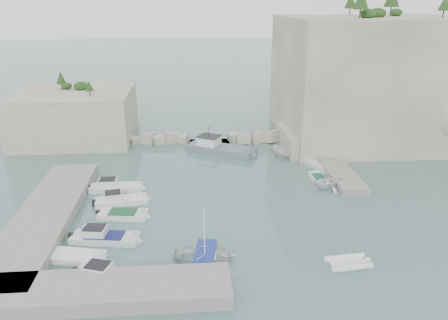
{
  "coord_description": "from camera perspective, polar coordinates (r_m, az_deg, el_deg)",
  "views": [
    {
      "loc": [
        -3.49,
        -37.87,
        19.22
      ],
      "look_at": [
        0.0,
        6.0,
        3.0
      ],
      "focal_mm": 35.0,
      "sensor_mm": 36.0,
      "label": 1
    }
  ],
  "objects": [
    {
      "name": "ground",
      "position": [
        42.61,
        0.64,
        -6.58
      ],
      "size": [
        400.0,
        400.0,
        0.0
      ],
      "primitive_type": "plane",
      "color": "slate",
      "rests_on": "ground"
    },
    {
      "name": "cliff_east",
      "position": [
        67.24,
        19.02,
        9.98
      ],
      "size": [
        26.0,
        22.0,
        17.0
      ],
      "primitive_type": "cube",
      "color": "beige",
      "rests_on": "ground"
    },
    {
      "name": "cliff_terrace",
      "position": [
        60.96,
        11.37,
        2.68
      ],
      "size": [
        8.0,
        10.0,
        2.5
      ],
      "primitive_type": "cube",
      "color": "beige",
      "rests_on": "ground"
    },
    {
      "name": "outcrop_west",
      "position": [
        66.87,
        -18.79,
        5.55
      ],
      "size": [
        16.0,
        14.0,
        7.0
      ],
      "primitive_type": "cube",
      "color": "beige",
      "rests_on": "ground"
    },
    {
      "name": "quay_west",
      "position": [
        43.48,
        -22.32,
        -6.84
      ],
      "size": [
        5.0,
        24.0,
        1.1
      ],
      "primitive_type": "cube",
      "color": "#9E9689",
      "rests_on": "ground"
    },
    {
      "name": "quay_south",
      "position": [
        32.16,
        -15.97,
        -16.16
      ],
      "size": [
        18.0,
        4.0,
        1.1
      ],
      "primitive_type": "cube",
      "color": "#9E9689",
      "rests_on": "ground"
    },
    {
      "name": "ledge_east",
      "position": [
        54.17,
        14.04,
        -0.73
      ],
      "size": [
        3.0,
        16.0,
        0.8
      ],
      "primitive_type": "cube",
      "color": "#9E9689",
      "rests_on": "ground"
    },
    {
      "name": "breakwater",
      "position": [
        62.72,
        -2.07,
        3.04
      ],
      "size": [
        28.0,
        3.0,
        1.4
      ],
      "primitive_type": "cube",
      "color": "beige",
      "rests_on": "ground"
    },
    {
      "name": "motorboat_a",
      "position": [
        48.37,
        -13.87,
        -3.81
      ],
      "size": [
        6.1,
        1.83,
        1.4
      ],
      "primitive_type": null,
      "rotation": [
        0.0,
        0.0,
        0.0
      ],
      "color": "white",
      "rests_on": "ground"
    },
    {
      "name": "motorboat_b",
      "position": [
        45.2,
        -13.22,
        -5.51
      ],
      "size": [
        5.83,
        2.76,
        1.4
      ],
      "primitive_type": null,
      "rotation": [
        0.0,
        0.0,
        0.17
      ],
      "color": "white",
      "rests_on": "ground"
    },
    {
      "name": "motorboat_c",
      "position": [
        42.38,
        -13.03,
        -7.31
      ],
      "size": [
        5.19,
        2.46,
        0.7
      ],
      "primitive_type": null,
      "rotation": [
        0.0,
        0.0,
        -0.13
      ],
      "color": "silver",
      "rests_on": "ground"
    },
    {
      "name": "motorboat_d",
      "position": [
        38.88,
        -15.22,
        -10.18
      ],
      "size": [
        6.45,
        2.75,
        1.4
      ],
      "primitive_type": null,
      "rotation": [
        0.0,
        0.0,
        -0.15
      ],
      "color": "silver",
      "rests_on": "ground"
    },
    {
      "name": "motorboat_e",
      "position": [
        36.94,
        -18.55,
        -12.31
      ],
      "size": [
        4.92,
        2.87,
        0.7
      ],
      "primitive_type": null,
      "rotation": [
        0.0,
        0.0,
        -0.23
      ],
      "color": "white",
      "rests_on": "ground"
    },
    {
      "name": "motorboat_f",
      "position": [
        33.92,
        -14.78,
        -15.05
      ],
      "size": [
        6.07,
        3.49,
        1.4
      ],
      "primitive_type": null,
      "rotation": [
        0.0,
        0.0,
        -0.32
      ],
      "color": "white",
      "rests_on": "ground"
    },
    {
      "name": "rowboat",
      "position": [
        35.26,
        -2.51,
        -12.82
      ],
      "size": [
        5.26,
        4.11,
        0.99
      ],
      "primitive_type": "imported",
      "rotation": [
        0.0,
        0.0,
        1.42
      ],
      "color": "white",
      "rests_on": "ground"
    },
    {
      "name": "inflatable_dinghy",
      "position": [
        35.92,
        15.87,
        -12.99
      ],
      "size": [
        3.74,
        2.1,
        0.44
      ],
      "primitive_type": null,
      "rotation": [
        0.0,
        0.0,
        0.11
      ],
      "color": "white",
      "rests_on": "ground"
    },
    {
      "name": "tender_east_a",
      "position": [
        48.74,
        13.35,
        -3.57
      ],
      "size": [
        4.2,
        3.8,
        1.92
      ],
      "primitive_type": "imported",
      "rotation": [
        0.0,
        0.0,
        1.77
      ],
      "color": "white",
      "rests_on": "ground"
    },
    {
      "name": "tender_east_b",
      "position": [
        50.25,
        12.26,
        -2.75
      ],
      "size": [
        1.47,
        4.05,
        0.7
      ],
      "primitive_type": null,
      "rotation": [
        0.0,
        0.0,
        1.6
      ],
      "color": "white",
      "rests_on": "ground"
    },
    {
      "name": "tender_east_c",
      "position": [
        54.33,
        12.29,
        -0.97
      ],
      "size": [
        3.38,
        5.42,
        0.7
      ],
      "primitive_type": null,
      "rotation": [
        0.0,
        0.0,
        1.93
      ],
      "color": "silver",
      "rests_on": "ground"
    },
    {
      "name": "tender_east_d",
      "position": [
        56.96,
        8.66,
        0.27
      ],
      "size": [
        5.29,
        3.54,
        1.91
      ],
      "primitive_type": "imported",
      "rotation": [
        0.0,
        0.0,
        1.2
      ],
      "color": "silver",
      "rests_on": "ground"
    },
    {
      "name": "work_boat",
      "position": [
        58.35,
        -0.35,
        1.0
      ],
      "size": [
        10.25,
        7.66,
        2.2
      ],
      "primitive_type": null,
      "rotation": [
        0.0,
        0.0,
        -0.53
      ],
      "color": "slate",
      "rests_on": "ground"
    },
    {
      "name": "rowboat_mast",
      "position": [
        33.91,
        -2.58,
        -9.14
      ],
      "size": [
        0.1,
        0.1,
        4.2
      ],
      "primitive_type": "cylinder",
      "color": "white",
      "rests_on": "rowboat"
    },
    {
      "name": "vegetation",
      "position": [
        65.83,
        15.15,
        18.45
      ],
      "size": [
        53.48,
        13.88,
        13.4
      ],
      "color": "#1E4219",
      "rests_on": "ground"
    }
  ]
}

